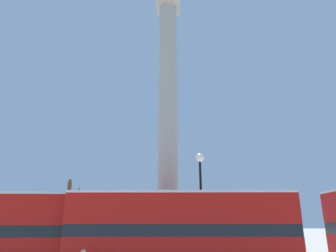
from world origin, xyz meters
TOP-DOWN VIEW (x-y plane):
  - monument_column at (0.00, 0.00)m, footprint 5.27×5.27m
  - bus_c at (0.91, -6.25)m, footprint 11.16×3.04m
  - equestrian_statue at (-9.12, 5.06)m, footprint 4.01×3.68m
  - street_lamp at (2.09, -4.15)m, footprint 0.51×0.51m

SIDE VIEW (x-z plane):
  - equestrian_statue at x=-9.12m, z-range -1.28..5.22m
  - bus_c at x=0.91m, z-range 0.23..4.48m
  - street_lamp at x=2.09m, z-range 0.92..7.64m
  - monument_column at x=0.00m, z-range -4.80..18.06m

